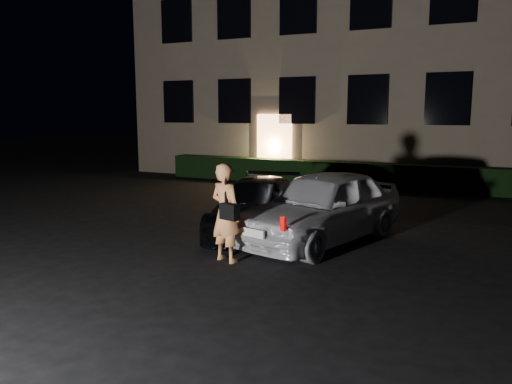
% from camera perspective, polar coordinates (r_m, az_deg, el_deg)
% --- Properties ---
extents(ground, '(80.00, 80.00, 0.00)m').
position_cam_1_polar(ground, '(8.09, -5.53, -9.38)').
color(ground, black).
rests_on(ground, ground).
extents(building, '(20.00, 8.11, 12.00)m').
position_cam_1_polar(building, '(22.21, 15.30, 17.66)').
color(building, '#746653').
rests_on(building, ground).
extents(hedge, '(15.00, 0.70, 0.85)m').
position_cam_1_polar(hedge, '(17.67, 12.03, 1.93)').
color(hedge, black).
rests_on(hedge, ground).
extents(sedan, '(2.40, 4.17, 1.14)m').
position_cam_1_polar(sedan, '(10.72, 0.16, -1.61)').
color(sedan, black).
rests_on(sedan, ground).
extents(hatch, '(2.79, 4.50, 1.43)m').
position_cam_1_polar(hatch, '(10.01, 7.54, -1.61)').
color(hatch, silver).
rests_on(hatch, ground).
extents(man, '(0.72, 0.59, 1.71)m').
position_cam_1_polar(man, '(8.57, -3.45, -2.36)').
color(man, '#FF9F5B').
rests_on(man, ground).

